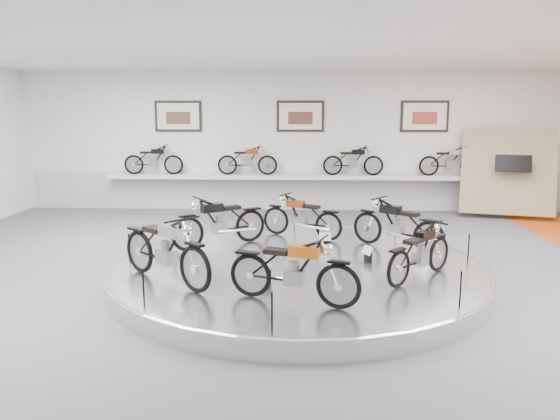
{
  "coord_description": "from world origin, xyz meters",
  "views": [
    {
      "loc": [
        0.04,
        -8.75,
        2.93
      ],
      "look_at": [
        -0.33,
        0.6,
        1.18
      ],
      "focal_mm": 35.0,
      "sensor_mm": 36.0,
      "label": 1
    }
  ],
  "objects_px": {
    "bike_f": "(420,252)",
    "shelf": "(300,177)",
    "bike_b": "(302,216)",
    "bike_e": "(293,269)",
    "bike_c": "(220,221)",
    "bike_d": "(165,248)",
    "display_platform": "(298,272)",
    "bike_a": "(397,224)"
  },
  "relations": [
    {
      "from": "bike_f",
      "to": "shelf",
      "type": "bearing_deg",
      "value": 57.31
    },
    {
      "from": "bike_b",
      "to": "shelf",
      "type": "bearing_deg",
      "value": -63.0
    },
    {
      "from": "bike_e",
      "to": "bike_f",
      "type": "bearing_deg",
      "value": 50.05
    },
    {
      "from": "bike_c",
      "to": "bike_e",
      "type": "xyz_separation_m",
      "value": [
        1.46,
        -3.05,
        -0.02
      ]
    },
    {
      "from": "bike_d",
      "to": "bike_e",
      "type": "bearing_deg",
      "value": 18.05
    },
    {
      "from": "bike_c",
      "to": "display_platform",
      "type": "bearing_deg",
      "value": 108.19
    },
    {
      "from": "shelf",
      "to": "bike_d",
      "type": "relative_size",
      "value": 6.08
    },
    {
      "from": "bike_c",
      "to": "bike_e",
      "type": "bearing_deg",
      "value": 80.23
    },
    {
      "from": "bike_d",
      "to": "bike_c",
      "type": "bearing_deg",
      "value": 118.25
    },
    {
      "from": "bike_a",
      "to": "bike_b",
      "type": "xyz_separation_m",
      "value": [
        -1.8,
        0.89,
        -0.03
      ]
    },
    {
      "from": "bike_b",
      "to": "bike_c",
      "type": "height_order",
      "value": "bike_c"
    },
    {
      "from": "display_platform",
      "to": "shelf",
      "type": "xyz_separation_m",
      "value": [
        0.0,
        6.4,
        0.85
      ]
    },
    {
      "from": "shelf",
      "to": "bike_e",
      "type": "relative_size",
      "value": 6.81
    },
    {
      "from": "bike_a",
      "to": "bike_b",
      "type": "relative_size",
      "value": 1.08
    },
    {
      "from": "bike_c",
      "to": "bike_d",
      "type": "xyz_separation_m",
      "value": [
        -0.5,
        -2.22,
        0.04
      ]
    },
    {
      "from": "display_platform",
      "to": "bike_a",
      "type": "bearing_deg",
      "value": 29.41
    },
    {
      "from": "shelf",
      "to": "bike_a",
      "type": "bearing_deg",
      "value": -70.95
    },
    {
      "from": "display_platform",
      "to": "bike_c",
      "type": "xyz_separation_m",
      "value": [
        -1.52,
        1.12,
        0.65
      ]
    },
    {
      "from": "display_platform",
      "to": "bike_e",
      "type": "bearing_deg",
      "value": -91.91
    },
    {
      "from": "display_platform",
      "to": "bike_a",
      "type": "distance_m",
      "value": 2.22
    },
    {
      "from": "bike_e",
      "to": "bike_f",
      "type": "relative_size",
      "value": 1.09
    },
    {
      "from": "bike_a",
      "to": "display_platform",
      "type": "bearing_deg",
      "value": 68.33
    },
    {
      "from": "display_platform",
      "to": "bike_d",
      "type": "distance_m",
      "value": 2.4
    },
    {
      "from": "bike_a",
      "to": "bike_d",
      "type": "height_order",
      "value": "bike_d"
    },
    {
      "from": "bike_c",
      "to": "bike_f",
      "type": "height_order",
      "value": "bike_c"
    },
    {
      "from": "bike_c",
      "to": "bike_f",
      "type": "xyz_separation_m",
      "value": [
        3.41,
        -1.92,
        -0.06
      ]
    },
    {
      "from": "bike_a",
      "to": "bike_f",
      "type": "height_order",
      "value": "bike_a"
    },
    {
      "from": "bike_a",
      "to": "bike_f",
      "type": "bearing_deg",
      "value": 130.02
    },
    {
      "from": "display_platform",
      "to": "bike_d",
      "type": "xyz_separation_m",
      "value": [
        -2.02,
        -1.1,
        0.68
      ]
    },
    {
      "from": "bike_a",
      "to": "bike_b",
      "type": "distance_m",
      "value": 2.0
    },
    {
      "from": "bike_a",
      "to": "bike_d",
      "type": "distance_m",
      "value": 4.42
    },
    {
      "from": "bike_c",
      "to": "bike_f",
      "type": "distance_m",
      "value": 3.91
    },
    {
      "from": "display_platform",
      "to": "bike_a",
      "type": "height_order",
      "value": "bike_a"
    },
    {
      "from": "bike_b",
      "to": "bike_c",
      "type": "relative_size",
      "value": 0.9
    },
    {
      "from": "shelf",
      "to": "bike_b",
      "type": "height_order",
      "value": "bike_b"
    },
    {
      "from": "display_platform",
      "to": "bike_b",
      "type": "bearing_deg",
      "value": 88.43
    },
    {
      "from": "bike_b",
      "to": "bike_d",
      "type": "relative_size",
      "value": 0.84
    },
    {
      "from": "shelf",
      "to": "bike_b",
      "type": "relative_size",
      "value": 7.25
    },
    {
      "from": "shelf",
      "to": "bike_c",
      "type": "distance_m",
      "value": 5.49
    },
    {
      "from": "display_platform",
      "to": "shelf",
      "type": "distance_m",
      "value": 6.46
    },
    {
      "from": "bike_c",
      "to": "bike_b",
      "type": "bearing_deg",
      "value": 171.78
    },
    {
      "from": "bike_e",
      "to": "bike_d",
      "type": "bearing_deg",
      "value": 177.1
    }
  ]
}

